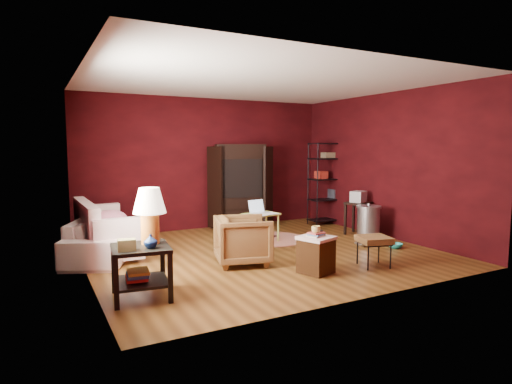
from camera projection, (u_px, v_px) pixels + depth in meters
room at (260, 169)px, 7.00m from camera, size 5.54×5.04×2.84m
sofa at (107, 229)px, 6.98m from camera, size 1.45×2.24×0.85m
armchair at (243, 238)px, 6.43m from camera, size 0.90×0.94×0.80m
pet_bowl_steel at (363, 239)px, 7.60m from camera, size 0.26×0.11×0.26m
pet_bowl_turquoise at (395, 241)px, 7.46m from camera, size 0.27×0.15×0.26m
vase at (151, 241)px, 4.85m from camera, size 0.16×0.17×0.16m
mug at (316, 229)px, 5.89m from camera, size 0.15×0.14×0.12m
side_table at (145, 232)px, 5.01m from camera, size 0.72×0.72×1.28m
sofa_cushions at (104, 231)px, 6.99m from camera, size 0.84×1.96×0.81m
hamper at (316, 254)px, 5.98m from camera, size 0.54×0.54×0.60m
footstool at (374, 241)px, 6.29m from camera, size 0.54×0.54×0.45m
rug_round at (270, 239)px, 8.21m from camera, size 1.44×1.44×0.01m
rug_oriental at (249, 239)px, 8.16m from camera, size 1.29×1.17×0.01m
laptop_desk at (261, 216)px, 7.93m from camera, size 0.69×0.58×0.77m
tv_armoire at (240, 185)px, 9.28m from camera, size 1.38×1.00×1.82m
wire_shelving at (329, 180)px, 9.77m from camera, size 0.91×0.41×1.86m
small_stand at (358, 202)px, 8.60m from camera, size 0.58×0.58×0.88m
trash_can at (368, 223)px, 8.04m from camera, size 0.47×0.47×0.71m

